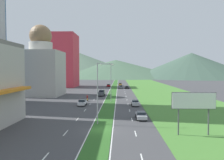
{
  "coord_description": "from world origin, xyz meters",
  "views": [
    {
      "loc": [
        2.72,
        -33.56,
        9.17
      ],
      "look_at": [
        0.2,
        44.27,
        5.74
      ],
      "focal_mm": 35.72,
      "sensor_mm": 36.0,
      "label": 1
    }
  ],
  "objects_px": {
    "street_lamp_mid": "(110,80)",
    "billboard_roadside": "(194,103)",
    "car_0": "(141,115)",
    "car_2": "(120,84)",
    "car_6": "(108,85)",
    "car_4": "(121,87)",
    "pickup_truck_0": "(102,93)",
    "car_1": "(82,103)",
    "car_5": "(127,87)",
    "street_lamp_near": "(99,89)",
    "car_3": "(135,103)",
    "motorcycle_rider": "(87,99)"
  },
  "relations": [
    {
      "from": "car_1",
      "to": "street_lamp_mid",
      "type": "bearing_deg",
      "value": -43.4
    },
    {
      "from": "street_lamp_mid",
      "to": "car_0",
      "type": "xyz_separation_m",
      "value": [
        6.84,
        -22.48,
        -5.53
      ]
    },
    {
      "from": "pickup_truck_0",
      "to": "motorcycle_rider",
      "type": "distance_m",
      "value": 14.53
    },
    {
      "from": "street_lamp_near",
      "to": "car_6",
      "type": "relative_size",
      "value": 2.33
    },
    {
      "from": "street_lamp_near",
      "to": "motorcycle_rider",
      "type": "height_order",
      "value": "street_lamp_near"
    },
    {
      "from": "car_3",
      "to": "pickup_truck_0",
      "type": "bearing_deg",
      "value": -154.9
    },
    {
      "from": "street_lamp_near",
      "to": "street_lamp_mid",
      "type": "relative_size",
      "value": 0.95
    },
    {
      "from": "car_0",
      "to": "motorcycle_rider",
      "type": "distance_m",
      "value": 27.26
    },
    {
      "from": "billboard_roadside",
      "to": "pickup_truck_0",
      "type": "height_order",
      "value": "billboard_roadside"
    },
    {
      "from": "street_lamp_mid",
      "to": "billboard_roadside",
      "type": "xyz_separation_m",
      "value": [
        13.15,
        -32.8,
        -1.6
      ]
    },
    {
      "from": "street_lamp_mid",
      "to": "car_1",
      "type": "distance_m",
      "value": 11.33
    },
    {
      "from": "car_5",
      "to": "car_3",
      "type": "bearing_deg",
      "value": 0.28
    },
    {
      "from": "street_lamp_mid",
      "to": "car_6",
      "type": "height_order",
      "value": "street_lamp_mid"
    },
    {
      "from": "street_lamp_near",
      "to": "billboard_roadside",
      "type": "height_order",
      "value": "street_lamp_near"
    },
    {
      "from": "billboard_roadside",
      "to": "car_3",
      "type": "height_order",
      "value": "billboard_roadside"
    },
    {
      "from": "car_1",
      "to": "pickup_truck_0",
      "type": "bearing_deg",
      "value": -8.21
    },
    {
      "from": "car_3",
      "to": "car_6",
      "type": "xyz_separation_m",
      "value": [
        -10.11,
        66.56,
        -0.02
      ]
    },
    {
      "from": "billboard_roadside",
      "to": "car_1",
      "type": "distance_m",
      "value": 32.68
    },
    {
      "from": "street_lamp_mid",
      "to": "car_6",
      "type": "xyz_separation_m",
      "value": [
        -3.26,
        59.66,
        -5.5
      ]
    },
    {
      "from": "car_2",
      "to": "car_3",
      "type": "height_order",
      "value": "car_2"
    },
    {
      "from": "street_lamp_near",
      "to": "car_0",
      "type": "bearing_deg",
      "value": 30.5
    },
    {
      "from": "street_lamp_mid",
      "to": "car_0",
      "type": "relative_size",
      "value": 2.34
    },
    {
      "from": "billboard_roadside",
      "to": "car_5",
      "type": "bearing_deg",
      "value": 94.69
    },
    {
      "from": "street_lamp_mid",
      "to": "car_2",
      "type": "bearing_deg",
      "value": 87.19
    },
    {
      "from": "car_0",
      "to": "car_4",
      "type": "distance_m",
      "value": 70.82
    },
    {
      "from": "street_lamp_near",
      "to": "car_4",
      "type": "height_order",
      "value": "street_lamp_near"
    },
    {
      "from": "street_lamp_mid",
      "to": "car_1",
      "type": "height_order",
      "value": "street_lamp_mid"
    },
    {
      "from": "car_3",
      "to": "car_4",
      "type": "bearing_deg",
      "value": -176.53
    },
    {
      "from": "street_lamp_near",
      "to": "car_2",
      "type": "relative_size",
      "value": 2.58
    },
    {
      "from": "street_lamp_mid",
      "to": "billboard_roadside",
      "type": "relative_size",
      "value": 1.78
    },
    {
      "from": "car_1",
      "to": "street_lamp_near",
      "type": "bearing_deg",
      "value": -162.57
    },
    {
      "from": "street_lamp_mid",
      "to": "car_3",
      "type": "bearing_deg",
      "value": -45.23
    },
    {
      "from": "car_6",
      "to": "pickup_truck_0",
      "type": "distance_m",
      "value": 44.31
    },
    {
      "from": "street_lamp_near",
      "to": "car_0",
      "type": "distance_m",
      "value": 10.14
    },
    {
      "from": "street_lamp_near",
      "to": "car_6",
      "type": "xyz_separation_m",
      "value": [
        -2.6,
        86.55,
        -5.18
      ]
    },
    {
      "from": "car_4",
      "to": "motorcycle_rider",
      "type": "height_order",
      "value": "motorcycle_rider"
    },
    {
      "from": "street_lamp_mid",
      "to": "car_2",
      "type": "xyz_separation_m",
      "value": [
        3.37,
        68.68,
        -5.44
      ]
    },
    {
      "from": "street_lamp_near",
      "to": "car_3",
      "type": "relative_size",
      "value": 2.24
    },
    {
      "from": "billboard_roadside",
      "to": "car_3",
      "type": "xyz_separation_m",
      "value": [
        -6.31,
        25.89,
        -3.88
      ]
    },
    {
      "from": "car_2",
      "to": "car_6",
      "type": "bearing_deg",
      "value": -36.33
    },
    {
      "from": "car_2",
      "to": "car_6",
      "type": "height_order",
      "value": "car_2"
    },
    {
      "from": "car_1",
      "to": "car_6",
      "type": "height_order",
      "value": "car_1"
    },
    {
      "from": "car_6",
      "to": "pickup_truck_0",
      "type": "xyz_separation_m",
      "value": [
        -0.32,
        -44.31,
        0.23
      ]
    },
    {
      "from": "street_lamp_mid",
      "to": "motorcycle_rider",
      "type": "distance_m",
      "value": 8.77
    },
    {
      "from": "street_lamp_mid",
      "to": "car_4",
      "type": "relative_size",
      "value": 2.61
    },
    {
      "from": "street_lamp_near",
      "to": "car_1",
      "type": "distance_m",
      "value": 21.24
    },
    {
      "from": "street_lamp_near",
      "to": "car_0",
      "type": "relative_size",
      "value": 2.22
    },
    {
      "from": "car_3",
      "to": "motorcycle_rider",
      "type": "bearing_deg",
      "value": -120.72
    },
    {
      "from": "car_1",
      "to": "car_5",
      "type": "height_order",
      "value": "car_1"
    },
    {
      "from": "car_5",
      "to": "pickup_truck_0",
      "type": "height_order",
      "value": "pickup_truck_0"
    }
  ]
}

